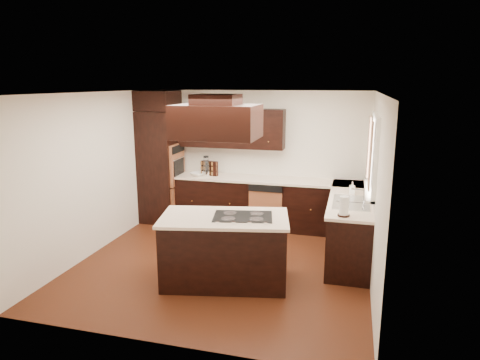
% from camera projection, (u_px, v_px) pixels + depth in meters
% --- Properties ---
extents(floor, '(4.20, 4.20, 0.02)m').
position_uv_depth(floor, '(223.00, 264.00, 6.40)').
color(floor, '#632C15').
rests_on(floor, ground).
extents(ceiling, '(4.20, 4.20, 0.02)m').
position_uv_depth(ceiling, '(222.00, 92.00, 5.84)').
color(ceiling, white).
rests_on(ceiling, ground).
extents(wall_back, '(4.20, 0.02, 2.50)m').
position_uv_depth(wall_back, '(255.00, 157.00, 8.11)').
color(wall_back, white).
rests_on(wall_back, ground).
extents(wall_front, '(4.20, 0.02, 2.50)m').
position_uv_depth(wall_front, '(158.00, 230.00, 4.13)').
color(wall_front, white).
rests_on(wall_front, ground).
extents(wall_left, '(0.02, 4.20, 2.50)m').
position_uv_depth(wall_left, '(93.00, 174.00, 6.65)').
color(wall_left, white).
rests_on(wall_left, ground).
extents(wall_right, '(0.02, 4.20, 2.50)m').
position_uv_depth(wall_right, '(376.00, 191.00, 5.59)').
color(wall_right, white).
rests_on(wall_right, ground).
extents(oven_column, '(0.65, 0.75, 2.12)m').
position_uv_depth(oven_column, '(161.00, 167.00, 8.21)').
color(oven_column, black).
rests_on(oven_column, floor).
extents(wall_oven_face, '(0.05, 0.62, 0.78)m').
position_uv_depth(wall_oven_face, '(177.00, 164.00, 8.11)').
color(wall_oven_face, '#B1633C').
rests_on(wall_oven_face, oven_column).
extents(base_cabinets_back, '(2.93, 0.60, 0.88)m').
position_uv_depth(base_cabinets_back, '(253.00, 203.00, 7.99)').
color(base_cabinets_back, black).
rests_on(base_cabinets_back, floor).
extents(base_cabinets_right, '(0.60, 2.40, 0.88)m').
position_uv_depth(base_cabinets_right, '(350.00, 226.00, 6.70)').
color(base_cabinets_right, black).
rests_on(base_cabinets_right, floor).
extents(countertop_back, '(2.93, 0.63, 0.04)m').
position_uv_depth(countertop_back, '(253.00, 179.00, 7.87)').
color(countertop_back, '#FFE6CB').
rests_on(countertop_back, base_cabinets_back).
extents(countertop_right, '(0.63, 2.40, 0.04)m').
position_uv_depth(countertop_right, '(350.00, 198.00, 6.60)').
color(countertop_right, '#FFE6CB').
rests_on(countertop_right, base_cabinets_right).
extents(upper_cabinets, '(2.00, 0.34, 0.72)m').
position_uv_depth(upper_cabinets, '(231.00, 128.00, 7.92)').
color(upper_cabinets, black).
rests_on(upper_cabinets, wall_back).
extents(dishwasher_front, '(0.60, 0.05, 0.72)m').
position_uv_depth(dishwasher_front, '(265.00, 211.00, 7.65)').
color(dishwasher_front, '#B1633C').
rests_on(dishwasher_front, floor).
extents(window_frame, '(0.06, 1.32, 1.12)m').
position_uv_depth(window_frame, '(374.00, 154.00, 6.03)').
color(window_frame, white).
rests_on(window_frame, wall_right).
extents(window_pane, '(0.00, 1.20, 1.00)m').
position_uv_depth(window_pane, '(376.00, 154.00, 6.02)').
color(window_pane, white).
rests_on(window_pane, wall_right).
extents(curtain_left, '(0.02, 0.34, 0.90)m').
position_uv_depth(curtain_left, '(371.00, 155.00, 5.64)').
color(curtain_left, beige).
rests_on(curtain_left, wall_right).
extents(curtain_right, '(0.02, 0.34, 0.90)m').
position_uv_depth(curtain_right, '(369.00, 146.00, 6.43)').
color(curtain_right, beige).
rests_on(curtain_right, wall_right).
extents(sink_rim, '(0.52, 0.84, 0.01)m').
position_uv_depth(sink_rim, '(351.00, 202.00, 6.26)').
color(sink_rim, silver).
rests_on(sink_rim, countertop_right).
extents(island, '(1.76, 1.18, 0.88)m').
position_uv_depth(island, '(225.00, 251.00, 5.73)').
color(island, black).
rests_on(island, floor).
extents(island_top, '(1.83, 1.25, 0.04)m').
position_uv_depth(island_top, '(224.00, 218.00, 5.62)').
color(island_top, '#FFE6CB').
rests_on(island_top, island).
extents(cooktop, '(0.85, 0.65, 0.01)m').
position_uv_depth(cooktop, '(243.00, 216.00, 5.60)').
color(cooktop, black).
rests_on(cooktop, island_top).
extents(range_hood, '(1.05, 0.72, 0.42)m').
position_uv_depth(range_hood, '(217.00, 122.00, 5.37)').
color(range_hood, black).
rests_on(range_hood, ceiling).
extents(hood_duct, '(0.55, 0.50, 0.13)m').
position_uv_depth(hood_duct, '(216.00, 99.00, 5.31)').
color(hood_duct, black).
rests_on(hood_duct, ceiling).
extents(blender_base, '(0.15, 0.15, 0.10)m').
position_uv_depth(blender_base, '(206.00, 174.00, 8.01)').
color(blender_base, silver).
rests_on(blender_base, countertop_back).
extents(blender_pitcher, '(0.13, 0.13, 0.26)m').
position_uv_depth(blender_pitcher, '(206.00, 164.00, 7.97)').
color(blender_pitcher, silver).
rests_on(blender_pitcher, blender_base).
extents(spice_rack, '(0.34, 0.15, 0.27)m').
position_uv_depth(spice_rack, '(210.00, 168.00, 8.07)').
color(spice_rack, black).
rests_on(spice_rack, countertop_back).
extents(mixing_bowl, '(0.36, 0.36, 0.07)m').
position_uv_depth(mixing_bowl, '(198.00, 174.00, 8.04)').
color(mixing_bowl, white).
rests_on(mixing_bowl, countertop_back).
extents(soap_bottle, '(0.09, 0.09, 0.19)m').
position_uv_depth(soap_bottle, '(352.00, 188.00, 6.73)').
color(soap_bottle, white).
rests_on(soap_bottle, countertop_right).
extents(paper_towel, '(0.13, 0.13, 0.27)m').
position_uv_depth(paper_towel, '(344.00, 206.00, 5.60)').
color(paper_towel, white).
rests_on(paper_towel, countertop_right).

